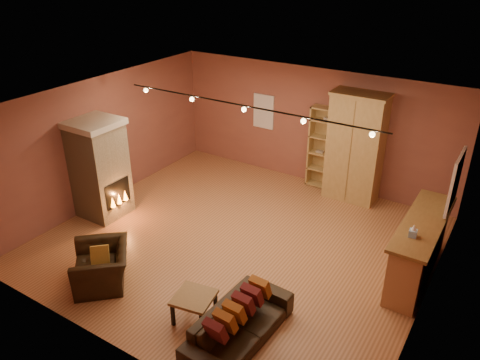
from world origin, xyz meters
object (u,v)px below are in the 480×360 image
Objects in this scene: bar_counter at (419,248)px; coffee_table at (194,299)px; armchair at (101,260)px; bookcase at (327,147)px; loveseat at (239,319)px; armoire at (355,147)px; fireplace at (100,169)px.

coffee_table is at bearing -131.72° from bar_counter.
bookcase is at bearing 118.45° from armchair.
bookcase is 1.02× the size of loveseat.
armchair is (-2.69, -0.13, 0.06)m from loveseat.
armoire is at bearing -15.80° from bookcase.
bookcase is 0.84× the size of bar_counter.
bar_counter is 1.20× the size of loveseat.
bar_counter is 5.43m from armchair.
bookcase is at bearing 46.89° from fireplace.
fireplace is 1.07× the size of bookcase.
loveseat reaches higher than coffee_table.
armoire is (4.25, 3.53, 0.19)m from fireplace.
loveseat is (0.20, -5.11, -0.85)m from armoire.
loveseat is at bearing 49.02° from armchair.
fireplace reaches higher than armchair.
loveseat is (-1.79, -2.93, -0.17)m from bar_counter.
fireplace is 5.13m from bookcase.
armoire is at bearing 39.74° from fireplace.
loveseat is at bearing 0.09° from coffee_table.
bookcase is 0.81m from armoire.
bar_counter is at bearing 12.25° from fireplace.
loveseat is 1.61× the size of armchair.
loveseat is 2.70m from armchair.
armoire is 3.66× the size of coffee_table.
armoire reaches higher than armchair.
armoire is at bearing 83.08° from coffee_table.
coffee_table is (0.12, -5.32, -0.63)m from bookcase.
coffee_table is at bearing 50.19° from armchair.
armchair is 1.88m from coffee_table.
bar_counter is at bearing -47.58° from armoire.
armoire is at bearing 110.79° from armchair.
bookcase reaches higher than armchair.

